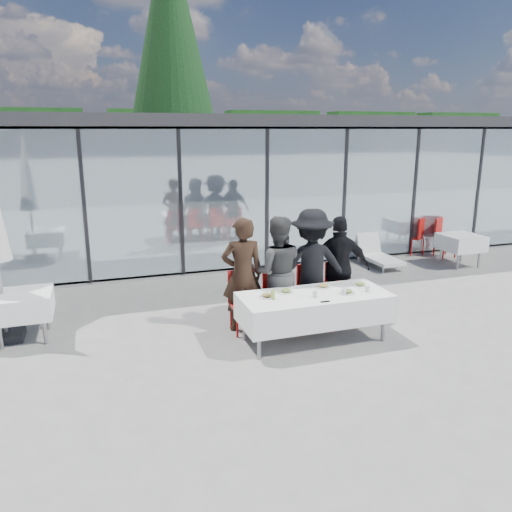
{
  "coord_description": "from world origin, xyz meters",
  "views": [
    {
      "loc": [
        -2.73,
        -6.48,
        3.15
      ],
      "look_at": [
        -0.17,
        1.2,
        1.08
      ],
      "focal_mm": 35.0,
      "sensor_mm": 36.0,
      "label": 1
    }
  ],
  "objects_px": {
    "plate_c": "(323,286)",
    "lounger": "(376,254)",
    "folded_eyeglasses": "(325,302)",
    "dining_table": "(314,307)",
    "diner_d": "(339,268)",
    "diner_chair_d": "(339,288)",
    "spare_table_left": "(23,305)",
    "conifer_tree": "(171,49)",
    "spare_table_right": "(461,243)",
    "diner_chair_c": "(311,291)",
    "diner_chair_b": "(277,294)",
    "plate_d": "(360,285)",
    "diner_a": "(242,275)",
    "spare_chair_a": "(442,235)",
    "diner_chair_a": "(243,298)",
    "diner_c": "(311,266)",
    "plate_a": "(267,296)",
    "plate_b": "(286,291)",
    "juice_bottle": "(273,295)",
    "plate_extra": "(347,292)",
    "diner_b": "(277,272)",
    "spare_chair_b": "(417,234)"
  },
  "relations": [
    {
      "from": "plate_c",
      "to": "lounger",
      "type": "distance_m",
      "value": 4.57
    },
    {
      "from": "folded_eyeglasses",
      "to": "dining_table",
      "type": "bearing_deg",
      "value": 88.24
    },
    {
      "from": "diner_d",
      "to": "diner_chair_d",
      "type": "xyz_separation_m",
      "value": [
        0.0,
        -0.03,
        -0.34
      ]
    },
    {
      "from": "spare_table_left",
      "to": "conifer_tree",
      "type": "bearing_deg",
      "value": 69.45
    },
    {
      "from": "spare_table_right",
      "to": "lounger",
      "type": "relative_size",
      "value": 0.65
    },
    {
      "from": "diner_chair_c",
      "to": "folded_eyeglasses",
      "type": "height_order",
      "value": "diner_chair_c"
    },
    {
      "from": "diner_chair_b",
      "to": "plate_d",
      "type": "xyz_separation_m",
      "value": [
        1.15,
        -0.63,
        0.24
      ]
    },
    {
      "from": "diner_a",
      "to": "lounger",
      "type": "distance_m",
      "value": 5.09
    },
    {
      "from": "folded_eyeglasses",
      "to": "lounger",
      "type": "xyz_separation_m",
      "value": [
        3.32,
        3.96,
        -0.5
      ]
    },
    {
      "from": "diner_chair_b",
      "to": "spare_table_right",
      "type": "distance_m",
      "value": 5.84
    },
    {
      "from": "spare_chair_a",
      "to": "lounger",
      "type": "xyz_separation_m",
      "value": [
        -2.0,
        -0.18,
        -0.28
      ]
    },
    {
      "from": "diner_a",
      "to": "diner_chair_c",
      "type": "relative_size",
      "value": 1.89
    },
    {
      "from": "diner_chair_a",
      "to": "folded_eyeglasses",
      "type": "relative_size",
      "value": 6.96
    },
    {
      "from": "diner_c",
      "to": "plate_a",
      "type": "relative_size",
      "value": 7.62
    },
    {
      "from": "diner_c",
      "to": "plate_d",
      "type": "height_order",
      "value": "diner_c"
    },
    {
      "from": "plate_a",
      "to": "spare_table_right",
      "type": "distance_m",
      "value": 6.5
    },
    {
      "from": "diner_chair_c",
      "to": "plate_b",
      "type": "height_order",
      "value": "diner_chair_c"
    },
    {
      "from": "diner_a",
      "to": "plate_c",
      "type": "relative_size",
      "value": 7.34
    },
    {
      "from": "diner_c",
      "to": "spare_table_right",
      "type": "bearing_deg",
      "value": -142.42
    },
    {
      "from": "diner_chair_a",
      "to": "spare_chair_a",
      "type": "relative_size",
      "value": 1.0
    },
    {
      "from": "diner_chair_a",
      "to": "spare_table_right",
      "type": "xyz_separation_m",
      "value": [
        6.02,
        2.13,
        0.02
      ]
    },
    {
      "from": "diner_a",
      "to": "diner_chair_c",
      "type": "bearing_deg",
      "value": -174.62
    },
    {
      "from": "plate_c",
      "to": "spare_chair_a",
      "type": "distance_m",
      "value": 6.18
    },
    {
      "from": "diner_chair_c",
      "to": "plate_a",
      "type": "xyz_separation_m",
      "value": [
        -1.03,
        -0.67,
        0.24
      ]
    },
    {
      "from": "dining_table",
      "to": "plate_b",
      "type": "bearing_deg",
      "value": 154.96
    },
    {
      "from": "plate_c",
      "to": "juice_bottle",
      "type": "xyz_separation_m",
      "value": [
        -0.93,
        -0.26,
        0.05
      ]
    },
    {
      "from": "plate_a",
      "to": "dining_table",
      "type": "bearing_deg",
      "value": -6.12
    },
    {
      "from": "diner_chair_a",
      "to": "spare_chair_a",
      "type": "distance_m",
      "value": 6.9
    },
    {
      "from": "diner_chair_b",
      "to": "spare_table_right",
      "type": "xyz_separation_m",
      "value": [
        5.44,
        2.13,
        0.02
      ]
    },
    {
      "from": "juice_bottle",
      "to": "plate_d",
      "type": "bearing_deg",
      "value": 5.75
    },
    {
      "from": "diner_d",
      "to": "plate_extra",
      "type": "relative_size",
      "value": 7.03
    },
    {
      "from": "dining_table",
      "to": "spare_table_right",
      "type": "bearing_deg",
      "value": 29.29
    },
    {
      "from": "diner_a",
      "to": "diner_chair_b",
      "type": "distance_m",
      "value": 0.7
    },
    {
      "from": "diner_chair_a",
      "to": "plate_b",
      "type": "relative_size",
      "value": 3.9
    },
    {
      "from": "lounger",
      "to": "conifer_tree",
      "type": "distance_m",
      "value": 11.48
    },
    {
      "from": "diner_b",
      "to": "plate_b",
      "type": "distance_m",
      "value": 0.62
    },
    {
      "from": "plate_a",
      "to": "plate_b",
      "type": "distance_m",
      "value": 0.36
    },
    {
      "from": "dining_table",
      "to": "diner_b",
      "type": "relative_size",
      "value": 1.24
    },
    {
      "from": "diner_chair_b",
      "to": "diner_chair_c",
      "type": "height_order",
      "value": "same"
    },
    {
      "from": "diner_a",
      "to": "spare_table_left",
      "type": "xyz_separation_m",
      "value": [
        -3.29,
        0.68,
        -0.36
      ]
    },
    {
      "from": "spare_chair_b",
      "to": "folded_eyeglasses",
      "type": "bearing_deg",
      "value": -137.11
    },
    {
      "from": "plate_c",
      "to": "plate_d",
      "type": "height_order",
      "value": "same"
    },
    {
      "from": "folded_eyeglasses",
      "to": "spare_table_right",
      "type": "relative_size",
      "value": 0.16
    },
    {
      "from": "diner_chair_d",
      "to": "spare_chair_b",
      "type": "relative_size",
      "value": 1.0
    },
    {
      "from": "dining_table",
      "to": "conifer_tree",
      "type": "height_order",
      "value": "conifer_tree"
    },
    {
      "from": "diner_c",
      "to": "plate_a",
      "type": "distance_m",
      "value": 1.26
    },
    {
      "from": "lounger",
      "to": "folded_eyeglasses",
      "type": "bearing_deg",
      "value": -129.92
    },
    {
      "from": "folded_eyeglasses",
      "to": "conifer_tree",
      "type": "bearing_deg",
      "value": 89.32
    },
    {
      "from": "juice_bottle",
      "to": "plate_c",
      "type": "bearing_deg",
      "value": 15.84
    },
    {
      "from": "plate_b",
      "to": "plate_d",
      "type": "distance_m",
      "value": 1.23
    }
  ]
}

